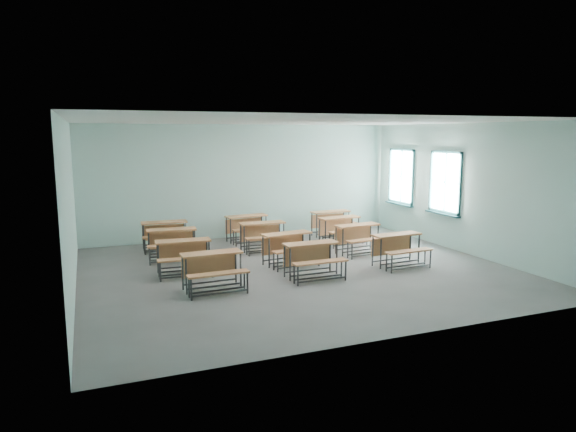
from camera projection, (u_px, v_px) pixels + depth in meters
name	position (u px, v px, depth m)	size (l,w,h in m)	color
room	(301.00, 197.00, 11.01)	(9.04, 8.04, 3.24)	slate
desk_unit_r0c0	(213.00, 266.00, 9.67)	(1.17, 0.81, 0.72)	#AD693E
desk_unit_r0c1	(313.00, 255.00, 10.53)	(1.16, 0.78, 0.72)	#AD693E
desk_unit_r0c2	(399.00, 245.00, 11.47)	(1.20, 0.85, 0.72)	#AD693E
desk_unit_r1c0	(184.00, 252.00, 10.79)	(1.19, 0.84, 0.72)	#AD693E
desk_unit_r1c1	(289.00, 244.00, 11.58)	(1.24, 0.92, 0.72)	#AD693E
desk_unit_r1c2	(360.00, 234.00, 12.66)	(1.22, 0.88, 0.72)	#AD693E
desk_unit_r2c0	(172.00, 239.00, 12.06)	(1.21, 0.87, 0.72)	#AD693E
desk_unit_r2c1	(264.00, 232.00, 12.96)	(1.15, 0.77, 0.72)	#AD693E
desk_unit_r2c2	(341.00, 226.00, 13.80)	(1.22, 0.88, 0.72)	#AD693E
desk_unit_r3c0	(165.00, 231.00, 13.08)	(1.18, 0.83, 0.72)	#AD693E
desk_unit_r3c1	(248.00, 224.00, 14.08)	(1.22, 0.88, 0.72)	#AD693E
desk_unit_r3c2	(332.00, 219.00, 14.86)	(1.18, 0.81, 0.72)	#AD693E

